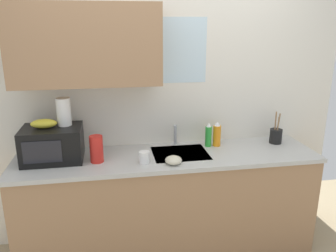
# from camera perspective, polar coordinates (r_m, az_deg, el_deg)

# --- Properties ---
(kitchen_wall_assembly) EXTENTS (3.27, 0.42, 2.50)m
(kitchen_wall_assembly) POSITION_cam_1_polar(r_m,az_deg,el_deg) (2.98, -3.53, 5.60)
(kitchen_wall_assembly) COLOR silver
(kitchen_wall_assembly) RESTS_ON ground
(counter_unit) EXTENTS (2.50, 0.63, 0.90)m
(counter_unit) POSITION_cam_1_polar(r_m,az_deg,el_deg) (3.03, 0.04, -12.64)
(counter_unit) COLOR #9E7551
(counter_unit) RESTS_ON ground
(sink_faucet) EXTENTS (0.03, 0.03, 0.18)m
(sink_faucet) POSITION_cam_1_polar(r_m,az_deg,el_deg) (3.05, 1.22, -1.49)
(sink_faucet) COLOR #B2B5BA
(sink_faucet) RESTS_ON counter_unit
(microwave) EXTENTS (0.46, 0.35, 0.27)m
(microwave) POSITION_cam_1_polar(r_m,az_deg,el_deg) (2.84, -18.78, -2.87)
(microwave) COLOR black
(microwave) RESTS_ON counter_unit
(banana_bunch) EXTENTS (0.20, 0.11, 0.07)m
(banana_bunch) POSITION_cam_1_polar(r_m,az_deg,el_deg) (2.80, -20.10, 0.38)
(banana_bunch) COLOR gold
(banana_bunch) RESTS_ON microwave
(paper_towel_roll) EXTENTS (0.11, 0.11, 0.22)m
(paper_towel_roll) POSITION_cam_1_polar(r_m,az_deg,el_deg) (2.80, -17.08, 2.29)
(paper_towel_roll) COLOR white
(paper_towel_roll) RESTS_ON microwave
(dish_soap_bottle_green) EXTENTS (0.06, 0.06, 0.22)m
(dish_soap_bottle_green) POSITION_cam_1_polar(r_m,az_deg,el_deg) (3.02, 6.79, -1.56)
(dish_soap_bottle_green) COLOR green
(dish_soap_bottle_green) RESTS_ON counter_unit
(dish_soap_bottle_orange) EXTENTS (0.07, 0.07, 0.22)m
(dish_soap_bottle_orange) POSITION_cam_1_polar(r_m,az_deg,el_deg) (3.04, 8.20, -1.43)
(dish_soap_bottle_orange) COLOR orange
(dish_soap_bottle_orange) RESTS_ON counter_unit
(cereal_canister) EXTENTS (0.10, 0.10, 0.21)m
(cereal_canister) POSITION_cam_1_polar(r_m,az_deg,el_deg) (2.72, -11.91, -3.81)
(cereal_canister) COLOR red
(cereal_canister) RESTS_ON counter_unit
(mug_white) EXTENTS (0.08, 0.08, 0.09)m
(mug_white) POSITION_cam_1_polar(r_m,az_deg,el_deg) (2.66, -3.99, -5.26)
(mug_white) COLOR white
(mug_white) RESTS_ON counter_unit
(utensil_crock) EXTENTS (0.11, 0.11, 0.30)m
(utensil_crock) POSITION_cam_1_polar(r_m,az_deg,el_deg) (3.24, 17.63, -1.54)
(utensil_crock) COLOR black
(utensil_crock) RESTS_ON counter_unit
(small_bowl) EXTENTS (0.13, 0.13, 0.06)m
(small_bowl) POSITION_cam_1_polar(r_m,az_deg,el_deg) (2.64, 0.92, -5.75)
(small_bowl) COLOR beige
(small_bowl) RESTS_ON counter_unit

